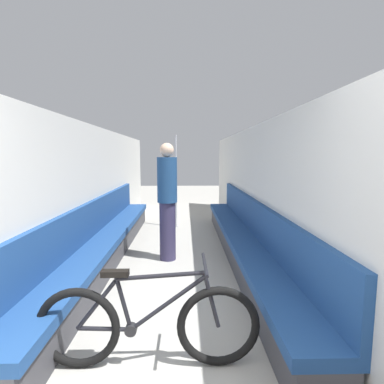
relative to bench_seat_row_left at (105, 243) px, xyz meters
The scene contains 7 objects.
wall_left 0.78m from the bench_seat_row_left, behind, with size 0.10×10.22×2.07m, color silver.
wall_right 2.47m from the bench_seat_row_left, ahead, with size 0.10×10.22×2.07m, color silver.
bench_seat_row_left is the anchor object (origin of this frame).
bench_seat_row_right 2.11m from the bench_seat_row_left, ahead, with size 0.47×5.63×0.93m.
bicycle 2.48m from the bench_seat_row_left, 67.79° to the right, with size 1.68×0.46×0.82m.
grab_pole_near 2.55m from the bench_seat_row_left, 65.52° to the left, with size 0.08×0.08×2.05m.
passenger_standing 1.14m from the bench_seat_row_left, ahead, with size 0.30×0.30×1.79m.
Camera 1 is at (0.17, -0.89, 1.60)m, focal length 28.00 mm.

